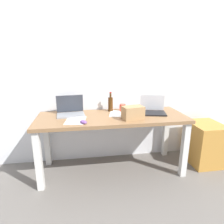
{
  "coord_description": "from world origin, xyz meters",
  "views": [
    {
      "loc": [
        -0.35,
        -2.2,
        1.4
      ],
      "look_at": [
        0.0,
        0.0,
        0.78
      ],
      "focal_mm": 30.89,
      "sensor_mm": 36.0,
      "label": 1
    }
  ],
  "objects_px": {
    "coffee_mug": "(123,108)",
    "beer_bottle": "(111,104)",
    "laptop_right": "(153,109)",
    "cardboard_box": "(133,113)",
    "laptop_left": "(70,111)",
    "filing_cabinet": "(204,143)",
    "computer_mouse": "(83,122)",
    "desk": "(112,124)"
  },
  "relations": [
    {
      "from": "coffee_mug",
      "to": "beer_bottle",
      "type": "bearing_deg",
      "value": 167.64
    },
    {
      "from": "beer_bottle",
      "to": "coffee_mug",
      "type": "height_order",
      "value": "beer_bottle"
    },
    {
      "from": "laptop_right",
      "to": "cardboard_box",
      "type": "distance_m",
      "value": 0.37
    },
    {
      "from": "beer_bottle",
      "to": "laptop_left",
      "type": "bearing_deg",
      "value": -169.44
    },
    {
      "from": "coffee_mug",
      "to": "filing_cabinet",
      "type": "height_order",
      "value": "coffee_mug"
    },
    {
      "from": "computer_mouse",
      "to": "coffee_mug",
      "type": "height_order",
      "value": "coffee_mug"
    },
    {
      "from": "cardboard_box",
      "to": "filing_cabinet",
      "type": "distance_m",
      "value": 1.18
    },
    {
      "from": "desk",
      "to": "laptop_left",
      "type": "relative_size",
      "value": 5.15
    },
    {
      "from": "beer_bottle",
      "to": "cardboard_box",
      "type": "relative_size",
      "value": 1.07
    },
    {
      "from": "cardboard_box",
      "to": "filing_cabinet",
      "type": "bearing_deg",
      "value": 7.31
    },
    {
      "from": "desk",
      "to": "coffee_mug",
      "type": "distance_m",
      "value": 0.3
    },
    {
      "from": "desk",
      "to": "laptop_left",
      "type": "distance_m",
      "value": 0.53
    },
    {
      "from": "laptop_left",
      "to": "filing_cabinet",
      "type": "xyz_separation_m",
      "value": [
        1.77,
        -0.14,
        -0.5
      ]
    },
    {
      "from": "coffee_mug",
      "to": "cardboard_box",
      "type": "bearing_deg",
      "value": -81.77
    },
    {
      "from": "laptop_right",
      "to": "cardboard_box",
      "type": "bearing_deg",
      "value": -147.22
    },
    {
      "from": "laptop_left",
      "to": "cardboard_box",
      "type": "xyz_separation_m",
      "value": [
        0.71,
        -0.28,
        0.02
      ]
    },
    {
      "from": "computer_mouse",
      "to": "cardboard_box",
      "type": "distance_m",
      "value": 0.57
    },
    {
      "from": "computer_mouse",
      "to": "filing_cabinet",
      "type": "height_order",
      "value": "computer_mouse"
    },
    {
      "from": "laptop_right",
      "to": "computer_mouse",
      "type": "bearing_deg",
      "value": -162.53
    },
    {
      "from": "computer_mouse",
      "to": "filing_cabinet",
      "type": "relative_size",
      "value": 0.18
    },
    {
      "from": "beer_bottle",
      "to": "desk",
      "type": "bearing_deg",
      "value": -94.07
    },
    {
      "from": "computer_mouse",
      "to": "filing_cabinet",
      "type": "distance_m",
      "value": 1.69
    },
    {
      "from": "laptop_right",
      "to": "coffee_mug",
      "type": "distance_m",
      "value": 0.39
    },
    {
      "from": "laptop_left",
      "to": "coffee_mug",
      "type": "xyz_separation_m",
      "value": [
        0.67,
        0.06,
        -0.0
      ]
    },
    {
      "from": "laptop_right",
      "to": "beer_bottle",
      "type": "relative_size",
      "value": 1.42
    },
    {
      "from": "computer_mouse",
      "to": "cardboard_box",
      "type": "height_order",
      "value": "cardboard_box"
    },
    {
      "from": "desk",
      "to": "computer_mouse",
      "type": "height_order",
      "value": "computer_mouse"
    },
    {
      "from": "beer_bottle",
      "to": "coffee_mug",
      "type": "bearing_deg",
      "value": -12.36
    },
    {
      "from": "laptop_left",
      "to": "filing_cabinet",
      "type": "distance_m",
      "value": 1.84
    },
    {
      "from": "laptop_right",
      "to": "cardboard_box",
      "type": "relative_size",
      "value": 1.52
    },
    {
      "from": "desk",
      "to": "cardboard_box",
      "type": "bearing_deg",
      "value": -33.88
    },
    {
      "from": "laptop_right",
      "to": "filing_cabinet",
      "type": "distance_m",
      "value": 0.89
    },
    {
      "from": "laptop_left",
      "to": "coffee_mug",
      "type": "distance_m",
      "value": 0.67
    },
    {
      "from": "laptop_right",
      "to": "filing_cabinet",
      "type": "relative_size",
      "value": 0.64
    },
    {
      "from": "laptop_left",
      "to": "coffee_mug",
      "type": "height_order",
      "value": "laptop_left"
    },
    {
      "from": "computer_mouse",
      "to": "coffee_mug",
      "type": "relative_size",
      "value": 1.05
    },
    {
      "from": "filing_cabinet",
      "to": "cardboard_box",
      "type": "bearing_deg",
      "value": -172.69
    },
    {
      "from": "laptop_left",
      "to": "computer_mouse",
      "type": "relative_size",
      "value": 3.48
    },
    {
      "from": "cardboard_box",
      "to": "coffee_mug",
      "type": "xyz_separation_m",
      "value": [
        -0.05,
        0.34,
        -0.03
      ]
    },
    {
      "from": "desk",
      "to": "beer_bottle",
      "type": "bearing_deg",
      "value": 85.93
    },
    {
      "from": "desk",
      "to": "laptop_right",
      "type": "distance_m",
      "value": 0.55
    },
    {
      "from": "desk",
      "to": "computer_mouse",
      "type": "relative_size",
      "value": 17.9
    }
  ]
}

